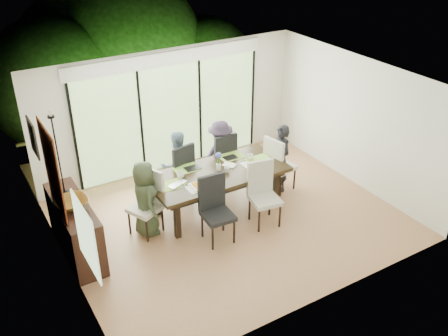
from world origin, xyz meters
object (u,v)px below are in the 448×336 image
chair_left_end (145,204)px  person_far_right (220,153)px  chair_far_right (220,157)px  cup_a (181,175)px  chair_near_right (265,195)px  chair_right_end (281,163)px  bowl (72,203)px  chair_near_left (218,211)px  person_right_end (280,158)px  person_left_end (145,199)px  laptop (179,185)px  person_far_left (177,165)px  vase (218,167)px  chair_far_left (177,169)px  cup_b (227,170)px  sideboard (75,228)px  table_top (218,173)px  cup_c (250,157)px

chair_left_end → person_far_right: size_ratio=0.85×
chair_far_right → cup_a: 1.46m
chair_far_right → cup_a: chair_far_right is taller
chair_near_right → cup_a: bearing=148.9°
chair_right_end → bowl: bearing=79.3°
chair_near_left → person_right_end: 2.17m
person_left_end → laptop: size_ratio=3.91×
chair_right_end → person_left_end: person_left_end is taller
person_far_left → vase: 0.94m
person_left_end → chair_near_left: bearing=-126.1°
chair_far_left → person_far_right: person_far_right is taller
laptop → cup_b: cup_b is taller
sideboard → person_far_right: bearing=13.1°
person_far_left → chair_near_left: bearing=93.0°
table_top → laptop: size_ratio=7.27×
person_left_end → person_far_left: (1.03, 0.83, 0.00)m
bowl → table_top: bearing=0.7°
sideboard → cup_b: bearing=-3.3°
chair_left_end → vase: size_ratio=9.17×
chair_left_end → table_top: bearing=65.5°
chair_right_end → cup_a: size_ratio=8.87×
chair_near_left → laptop: size_ratio=3.33×
chair_far_left → chair_near_left: 1.72m
chair_far_left → bowl: size_ratio=2.32×
table_top → bowl: bearing=-179.3°
sideboard → person_right_end: bearing=-0.9°
cup_c → person_right_end: bearing=-8.4°
chair_far_right → cup_c: 0.84m
chair_far_left → cup_c: chair_far_left is taller
chair_near_right → person_far_right: 1.70m
table_top → sideboard: (-2.74, 0.07, -0.30)m
chair_far_left → chair_far_right: 1.00m
chair_far_right → laptop: (-1.40, -0.95, 0.24)m
table_top → person_far_left: size_ratio=1.86×
chair_near_right → cup_c: bearing=82.1°
table_top → chair_left_end: bearing=180.0°
person_left_end → sideboard: bearing=92.5°
chair_far_left → person_far_left: person_far_left is taller
cup_c → chair_near_right: bearing=-107.2°
person_far_left → sideboard: 2.42m
person_far_right → cup_a: 1.43m
table_top → person_left_end: (-1.48, 0.00, -0.08)m
vase → chair_near_left: bearing=-120.9°
chair_left_end → chair_near_left: size_ratio=1.00×
chair_far_left → person_left_end: size_ratio=0.85×
chair_near_left → vase: bearing=62.8°
chair_near_left → person_left_end: size_ratio=0.85×
cup_b → sideboard: sideboard is taller
chair_left_end → chair_far_right: same height
cup_a → cup_c: size_ratio=1.00×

